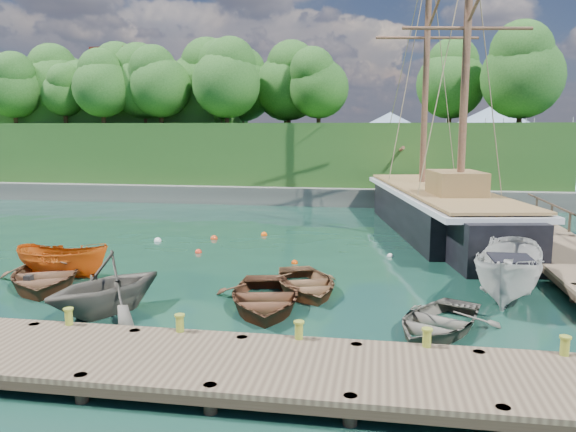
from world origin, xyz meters
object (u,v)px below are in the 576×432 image
object	(u,v)px
rowboat_1	(107,313)
motorboat_orange	(64,277)
cabin_boat_white	(509,300)
rowboat_0	(45,286)
rowboat_3	(437,331)
rowboat_2	(264,308)
rowboat_4	(305,292)
schooner	(438,213)

from	to	relation	value
rowboat_1	motorboat_orange	bearing A→B (deg)	164.44
rowboat_1	cabin_boat_white	distance (m)	12.94
rowboat_0	rowboat_3	size ratio (longest dim) A/B	1.23
rowboat_2	rowboat_3	size ratio (longest dim) A/B	1.16
rowboat_1	motorboat_orange	distance (m)	5.11
rowboat_0	rowboat_4	xyz separation A→B (m)	(9.36, 0.83, 0.00)
schooner	rowboat_4	bearing A→B (deg)	-124.56
rowboat_3	motorboat_orange	size ratio (longest dim) A/B	1.03
rowboat_0	motorboat_orange	world-z (taller)	motorboat_orange
rowboat_4	motorboat_orange	size ratio (longest dim) A/B	1.07
cabin_boat_white	rowboat_3	bearing A→B (deg)	-110.27
rowboat_0	rowboat_4	world-z (taller)	rowboat_0
rowboat_3	rowboat_1	bearing A→B (deg)	-152.64
rowboat_1	cabin_boat_white	bearing A→B (deg)	44.75
rowboat_1	motorboat_orange	world-z (taller)	rowboat_1
rowboat_1	rowboat_3	distance (m)	9.88
rowboat_4	motorboat_orange	world-z (taller)	motorboat_orange
rowboat_2	rowboat_3	distance (m)	5.35
rowboat_0	cabin_boat_white	distance (m)	16.15
motorboat_orange	cabin_boat_white	size ratio (longest dim) A/B	0.71
rowboat_0	rowboat_2	distance (m)	8.38
rowboat_2	cabin_boat_white	xyz separation A→B (m)	(7.82, 2.11, 0.00)
rowboat_4	motorboat_orange	distance (m)	9.34
rowboat_1	cabin_boat_white	xyz separation A→B (m)	(12.49, 3.39, 0.00)
rowboat_2	rowboat_3	bearing A→B (deg)	-24.64
rowboat_1	rowboat_4	xyz separation A→B (m)	(5.72, 3.24, 0.00)
rowboat_1	rowboat_4	distance (m)	6.58
schooner	rowboat_1	bearing A→B (deg)	-136.16
rowboat_4	rowboat_3	bearing A→B (deg)	-57.62
rowboat_2	cabin_boat_white	size ratio (longest dim) A/B	0.85
rowboat_4	schooner	xyz separation A→B (m)	(5.60, 12.41, 1.03)
rowboat_2	motorboat_orange	distance (m)	8.60
rowboat_3	motorboat_orange	distance (m)	13.95
cabin_boat_white	schooner	xyz separation A→B (m)	(-1.17, 12.27, 1.03)
rowboat_1	motorboat_orange	xyz separation A→B (m)	(-3.61, 3.62, 0.00)
rowboat_2	cabin_boat_white	bearing A→B (deg)	3.46
rowboat_1	schooner	bearing A→B (deg)	83.71
rowboat_0	cabin_boat_white	xyz separation A→B (m)	(16.12, 0.97, 0.00)
cabin_boat_white	rowboat_4	bearing A→B (deg)	-160.81
rowboat_0	schooner	distance (m)	20.00
rowboat_3	cabin_boat_white	xyz separation A→B (m)	(2.61, 3.31, 0.00)
rowboat_1	rowboat_3	size ratio (longest dim) A/B	0.99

